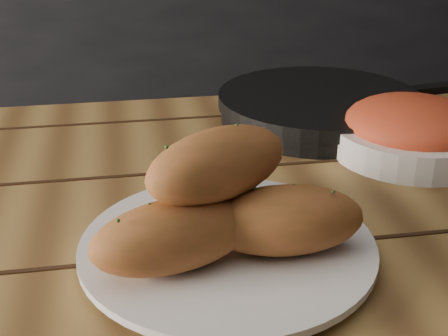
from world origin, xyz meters
TOP-DOWN VIEW (x-y plane):
  - counter at (0.00, 1.70)m, footprint 2.80×0.60m
  - table at (0.44, 0.28)m, footprint 1.56×0.81m
  - plate at (0.43, 0.17)m, footprint 0.30×0.30m
  - bread_rolls at (0.42, 0.16)m, footprint 0.27×0.22m
  - skillet at (0.64, 0.53)m, footprint 0.45×0.32m
  - bowl at (0.72, 0.39)m, footprint 0.22×0.22m

SIDE VIEW (x-z plane):
  - counter at x=0.00m, z-range 0.00..0.90m
  - table at x=0.44m, z-range 0.27..1.02m
  - plate at x=0.43m, z-range 0.75..0.77m
  - skillet at x=0.64m, z-range 0.75..0.80m
  - bowl at x=0.72m, z-range 0.74..0.82m
  - bread_rolls at x=0.42m, z-range 0.75..0.88m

